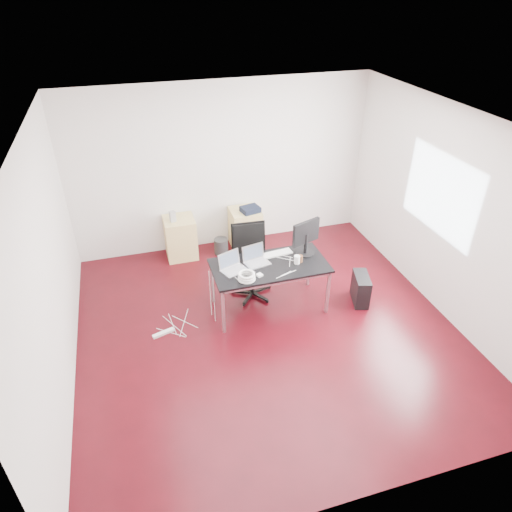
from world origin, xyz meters
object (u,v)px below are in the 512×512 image
object	(u,v)px
pc_tower	(361,289)
desk	(270,268)
filing_cabinet_left	(180,238)
filing_cabinet_right	(245,228)
office_chair	(251,258)

from	to	relation	value
pc_tower	desk	bearing A→B (deg)	-174.30
filing_cabinet_left	pc_tower	world-z (taller)	filing_cabinet_left
filing_cabinet_right	pc_tower	bearing A→B (deg)	-59.47
office_chair	desk	bearing A→B (deg)	-67.52
filing_cabinet_left	filing_cabinet_right	world-z (taller)	same
filing_cabinet_left	desk	bearing A→B (deg)	-60.58
desk	pc_tower	size ratio (longest dim) A/B	3.56
office_chair	filing_cabinet_left	size ratio (longest dim) A/B	1.54
desk	filing_cabinet_right	world-z (taller)	desk
office_chair	filing_cabinet_left	xyz separation A→B (m)	(-0.85, 1.33, -0.26)
desk	office_chair	xyz separation A→B (m)	(-0.15, 0.43, -0.07)
desk	filing_cabinet_right	bearing A→B (deg)	85.63
office_chair	filing_cabinet_right	distance (m)	1.39
office_chair	filing_cabinet_left	bearing A→B (deg)	126.33
desk	pc_tower	xyz separation A→B (m)	(1.33, -0.25, -0.46)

